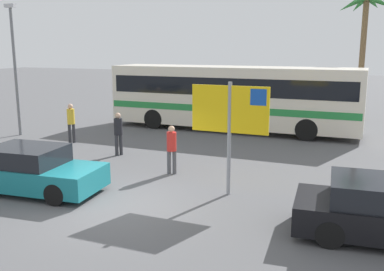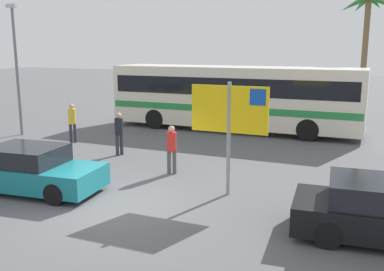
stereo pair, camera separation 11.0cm
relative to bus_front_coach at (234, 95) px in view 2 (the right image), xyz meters
The scene contains 9 objects.
ground 11.46m from the bus_front_coach, 88.25° to the right, with size 120.00×120.00×0.00m, color #565659.
bus_front_coach is the anchor object (origin of this frame).
ferry_sign 9.78m from the bus_front_coach, 72.95° to the right, with size 2.20×0.11×3.20m.
car_teal 11.60m from the bus_front_coach, 102.57° to the right, with size 4.11×2.13×1.32m.
pedestrian_by_bus 7.90m from the bus_front_coach, 135.54° to the right, with size 0.32×0.32×1.72m.
pedestrian_crossing_lot 7.13m from the bus_front_coach, 110.76° to the right, with size 0.32×0.32×1.66m.
pedestrian_near_sign 8.18m from the bus_front_coach, 86.73° to the right, with size 0.32×0.32×1.62m.
lamp_post_right_side 10.42m from the bus_front_coach, 150.57° to the right, with size 0.56×0.20×6.03m.
palm_tree_seaside 9.26m from the bus_front_coach, 46.82° to the left, with size 3.09×3.08×7.10m.
Camera 2 is at (6.12, -9.22, 4.13)m, focal length 40.39 mm.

